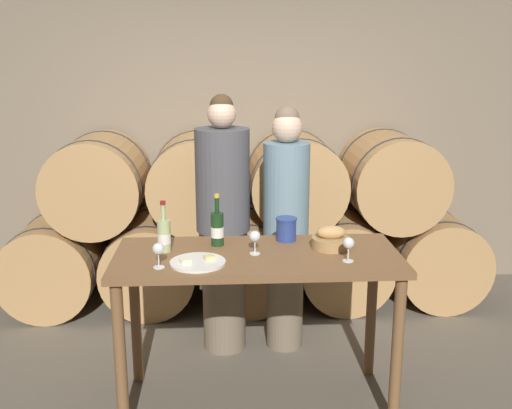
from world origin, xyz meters
name	(u,v)px	position (x,y,z in m)	size (l,w,h in m)	color
ground_plane	(257,401)	(0.00, 0.00, 0.00)	(10.00, 10.00, 0.00)	#665E51
stone_wall_back	(244,103)	(0.00, 2.02, 1.60)	(10.00, 0.12, 3.20)	#7F705B
barrel_stack	(247,225)	(0.00, 1.49, 0.66)	(3.85, 0.82, 1.41)	tan
tasting_table	(257,277)	(0.00, 0.00, 0.79)	(1.60, 0.69, 0.93)	brown
person_left	(223,225)	(-0.19, 0.71, 0.89)	(0.36, 0.36, 1.76)	#756651
person_right	(286,227)	(0.23, 0.71, 0.87)	(0.31, 0.31, 1.69)	#756651
wine_bottle_red	(217,228)	(-0.22, 0.17, 1.03)	(0.08, 0.08, 0.31)	#193819
wine_bottle_white	(164,235)	(-0.52, 0.08, 1.03)	(0.08, 0.08, 0.29)	#ADBC7F
blue_crock	(286,228)	(0.19, 0.24, 1.01)	(0.13, 0.13, 0.14)	navy
bread_basket	(331,240)	(0.43, 0.08, 0.98)	(0.22, 0.22, 0.13)	#A87F4C
cheese_plate	(198,262)	(-0.33, -0.14, 0.94)	(0.30, 0.30, 0.04)	white
wine_glass_far_left	(158,250)	(-0.53, -0.19, 1.03)	(0.06, 0.06, 0.13)	white
wine_glass_left	(255,238)	(-0.01, 0.00, 1.03)	(0.06, 0.06, 0.13)	white
wine_glass_center	(349,244)	(0.48, -0.15, 1.03)	(0.06, 0.06, 0.13)	white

